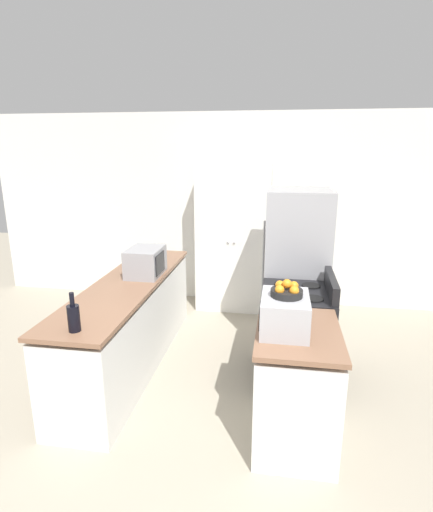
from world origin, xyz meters
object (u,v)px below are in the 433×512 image
(pantry_cabinet, at_px, (234,238))
(microwave, at_px, (146,262))
(fruit_bowl, at_px, (287,291))
(stove, at_px, (295,335))
(toaster_oven, at_px, (284,314))
(refrigerator, at_px, (296,270))
(wine_bottle, at_px, (74,317))

(pantry_cabinet, height_order, microwave, pantry_cabinet)
(pantry_cabinet, height_order, fruit_bowl, pantry_cabinet)
(stove, relative_size, fruit_bowl, 4.64)
(toaster_oven, bearing_deg, pantry_cabinet, 104.73)
(pantry_cabinet, height_order, toaster_oven, pantry_cabinet)
(pantry_cabinet, bearing_deg, microwave, -116.59)
(pantry_cabinet, bearing_deg, refrigerator, -50.58)
(refrigerator, height_order, fruit_bowl, refrigerator)
(stove, bearing_deg, toaster_oven, -98.82)
(microwave, bearing_deg, pantry_cabinet, 63.41)
(stove, height_order, fruit_bowl, fruit_bowl)
(wine_bottle, bearing_deg, stove, 33.77)
(microwave, bearing_deg, wine_bottle, -93.40)
(fruit_bowl, bearing_deg, toaster_oven, -125.79)
(toaster_oven, xyz_separation_m, fruit_bowl, (0.01, 0.01, 0.17))
(wine_bottle, xyz_separation_m, toaster_oven, (1.47, 0.25, 0.02))
(toaster_oven, relative_size, fruit_bowl, 1.99)
(wine_bottle, relative_size, fruit_bowl, 1.29)
(pantry_cabinet, xyz_separation_m, stove, (0.79, -1.70, -0.52))
(stove, relative_size, toaster_oven, 2.33)
(stove, relative_size, wine_bottle, 3.60)
(stove, xyz_separation_m, fruit_bowl, (-0.12, -0.80, 0.73))
(pantry_cabinet, xyz_separation_m, wine_bottle, (-0.80, -2.77, 0.01))
(wine_bottle, distance_m, fruit_bowl, 1.51)
(pantry_cabinet, relative_size, toaster_oven, 4.36)
(refrigerator, distance_m, wine_bottle, 2.41)
(refrigerator, distance_m, toaster_oven, 1.56)
(wine_bottle, bearing_deg, fruit_bowl, 10.06)
(refrigerator, relative_size, wine_bottle, 5.97)
(microwave, distance_m, toaster_oven, 1.75)
(pantry_cabinet, height_order, wine_bottle, pantry_cabinet)
(wine_bottle, xyz_separation_m, fruit_bowl, (1.47, 0.26, 0.19))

